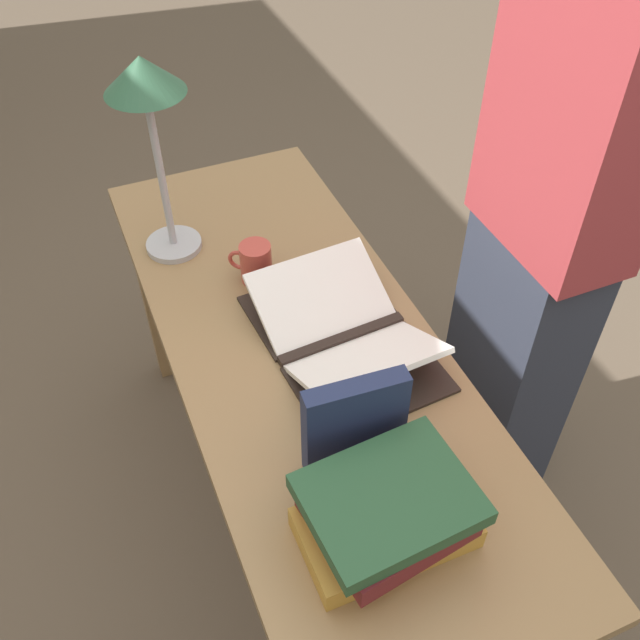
# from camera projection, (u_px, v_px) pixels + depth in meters

# --- Properties ---
(ground_plane) EXTENTS (12.00, 12.00, 0.00)m
(ground_plane) POSITION_uv_depth(u_px,v_px,m) (308.00, 515.00, 2.06)
(ground_plane) COLOR brown
(reading_desk) EXTENTS (1.51, 0.56, 0.72)m
(reading_desk) POSITION_uv_depth(u_px,v_px,m) (305.00, 378.00, 1.62)
(reading_desk) COLOR #937047
(reading_desk) RESTS_ON ground_plane
(open_book) EXTENTS (0.48, 0.34, 0.10)m
(open_book) POSITION_uv_depth(u_px,v_px,m) (342.00, 333.00, 1.53)
(open_book) COLOR black
(open_book) RESTS_ON reading_desk
(book_stack_tall) EXTENTS (0.24, 0.29, 0.14)m
(book_stack_tall) POSITION_uv_depth(u_px,v_px,m) (387.00, 514.00, 1.18)
(book_stack_tall) COLOR #BC8933
(book_stack_tall) RESTS_ON reading_desk
(book_standing_upright) EXTENTS (0.05, 0.19, 0.22)m
(book_standing_upright) POSITION_uv_depth(u_px,v_px,m) (355.00, 424.00, 1.26)
(book_standing_upright) COLOR #1E284C
(book_standing_upright) RESTS_ON reading_desk
(reading_lamp) EXTENTS (0.17, 0.17, 0.50)m
(reading_lamp) POSITION_uv_depth(u_px,v_px,m) (147.00, 101.00, 1.50)
(reading_lamp) COLOR #ADADB2
(reading_lamp) RESTS_ON reading_desk
(coffee_mug) EXTENTS (0.08, 0.10, 0.10)m
(coffee_mug) POSITION_uv_depth(u_px,v_px,m) (255.00, 263.00, 1.66)
(coffee_mug) COLOR #B74238
(coffee_mug) RESTS_ON reading_desk
(person_reader) EXTENTS (0.36, 0.21, 1.82)m
(person_reader) POSITION_uv_depth(u_px,v_px,m) (548.00, 228.00, 1.55)
(person_reader) COLOR #2D3342
(person_reader) RESTS_ON ground_plane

